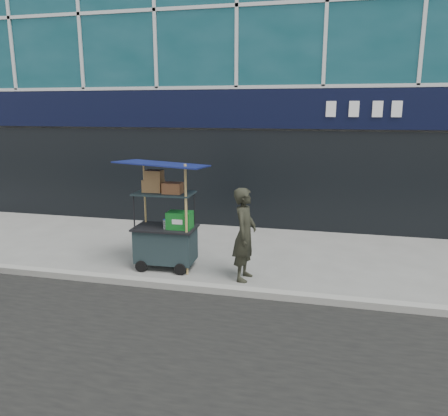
# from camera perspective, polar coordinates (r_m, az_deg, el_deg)

# --- Properties ---
(ground) EXTENTS (80.00, 80.00, 0.00)m
(ground) POSITION_cam_1_polar(r_m,az_deg,el_deg) (7.50, -4.69, -9.99)
(ground) COLOR slate
(ground) RESTS_ON ground
(curb) EXTENTS (80.00, 0.18, 0.12)m
(curb) POSITION_cam_1_polar(r_m,az_deg,el_deg) (7.30, -5.19, -10.14)
(curb) COLOR gray
(curb) RESTS_ON ground
(vendor_cart) EXTENTS (1.53, 1.09, 2.03)m
(vendor_cart) POSITION_cam_1_polar(r_m,az_deg,el_deg) (8.10, -7.57, -2.97)
(vendor_cart) COLOR black
(vendor_cart) RESTS_ON ground
(vendor_man) EXTENTS (0.44, 0.62, 1.61)m
(vendor_man) POSITION_cam_1_polar(r_m,az_deg,el_deg) (7.47, 2.72, -3.46)
(vendor_man) COLOR black
(vendor_man) RESTS_ON ground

